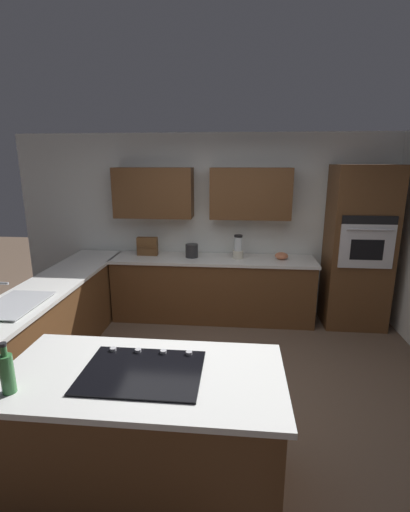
{
  "coord_description": "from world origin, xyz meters",
  "views": [
    {
      "loc": [
        -0.25,
        3.14,
        2.2
      ],
      "look_at": [
        0.15,
        -1.13,
        1.08
      ],
      "focal_mm": 25.29,
      "sensor_mm": 36.0,
      "label": 1
    }
  ],
  "objects_px": {
    "wall_oven": "(358,248)",
    "mixing_bowl": "(282,256)",
    "blender": "(238,248)",
    "oil_bottle": "(7,372)",
    "cooktop": "(142,371)",
    "sink_unit": "(13,304)",
    "kettle": "(192,251)",
    "spice_rack": "(147,246)"
  },
  "relations": [
    {
      "from": "oil_bottle",
      "to": "mixing_bowl",
      "type": "bearing_deg",
      "value": -121.02
    },
    {
      "from": "wall_oven",
      "to": "spice_rack",
      "type": "relative_size",
      "value": 7.46
    },
    {
      "from": "blender",
      "to": "spice_rack",
      "type": "height_order",
      "value": "blender"
    },
    {
      "from": "sink_unit",
      "to": "oil_bottle",
      "type": "xyz_separation_m",
      "value": [
        -0.77,
        1.24,
        0.11
      ]
    },
    {
      "from": "blender",
      "to": "kettle",
      "type": "bearing_deg",
      "value": 0.0
    },
    {
      "from": "blender",
      "to": "oil_bottle",
      "type": "bearing_deg",
      "value": 67.6
    },
    {
      "from": "blender",
      "to": "sink_unit",
      "type": "bearing_deg",
      "value": 42.9
    },
    {
      "from": "wall_oven",
      "to": "cooktop",
      "type": "relative_size",
      "value": 2.86
    },
    {
      "from": "sink_unit",
      "to": "oil_bottle",
      "type": "relative_size",
      "value": 2.21
    },
    {
      "from": "sink_unit",
      "to": "kettle",
      "type": "xyz_separation_m",
      "value": [
        -1.43,
        -1.93,
        0.08
      ]
    },
    {
      "from": "spice_rack",
      "to": "kettle",
      "type": "distance_m",
      "value": 0.65
    },
    {
      "from": "cooktop",
      "to": "mixing_bowl",
      "type": "bearing_deg",
      "value": -112.34
    },
    {
      "from": "kettle",
      "to": "oil_bottle",
      "type": "xyz_separation_m",
      "value": [
        0.66,
        3.17,
        0.04
      ]
    },
    {
      "from": "wall_oven",
      "to": "sink_unit",
      "type": "xyz_separation_m",
      "value": [
        3.68,
        1.9,
        -0.17
      ]
    },
    {
      "from": "cooktop",
      "to": "oil_bottle",
      "type": "height_order",
      "value": "oil_bottle"
    },
    {
      "from": "blender",
      "to": "wall_oven",
      "type": "bearing_deg",
      "value": 178.87
    },
    {
      "from": "wall_oven",
      "to": "oil_bottle",
      "type": "relative_size",
      "value": 6.87
    },
    {
      "from": "mixing_bowl",
      "to": "kettle",
      "type": "relative_size",
      "value": 0.96
    },
    {
      "from": "sink_unit",
      "to": "oil_bottle",
      "type": "bearing_deg",
      "value": 121.92
    },
    {
      "from": "wall_oven",
      "to": "blender",
      "type": "bearing_deg",
      "value": -1.13
    },
    {
      "from": "mixing_bowl",
      "to": "spice_rack",
      "type": "relative_size",
      "value": 0.61
    },
    {
      "from": "blender",
      "to": "mixing_bowl",
      "type": "distance_m",
      "value": 0.61
    },
    {
      "from": "cooktop",
      "to": "kettle",
      "type": "height_order",
      "value": "kettle"
    },
    {
      "from": "cooktop",
      "to": "blender",
      "type": "distance_m",
      "value": 2.96
    },
    {
      "from": "sink_unit",
      "to": "oil_bottle",
      "type": "height_order",
      "value": "oil_bottle"
    },
    {
      "from": "blender",
      "to": "mixing_bowl",
      "type": "relative_size",
      "value": 1.84
    },
    {
      "from": "wall_oven",
      "to": "mixing_bowl",
      "type": "distance_m",
      "value": 1.01
    },
    {
      "from": "wall_oven",
      "to": "mixing_bowl",
      "type": "relative_size",
      "value": 12.14
    },
    {
      "from": "mixing_bowl",
      "to": "oil_bottle",
      "type": "relative_size",
      "value": 0.57
    },
    {
      "from": "spice_rack",
      "to": "oil_bottle",
      "type": "relative_size",
      "value": 0.92
    },
    {
      "from": "cooktop",
      "to": "kettle",
      "type": "xyz_separation_m",
      "value": [
        0.06,
        -2.9,
        0.09
      ]
    },
    {
      "from": "kettle",
      "to": "wall_oven",
      "type": "bearing_deg",
      "value": 179.2
    },
    {
      "from": "oil_bottle",
      "to": "blender",
      "type": "bearing_deg",
      "value": -112.4
    },
    {
      "from": "sink_unit",
      "to": "cooktop",
      "type": "bearing_deg",
      "value": 147.07
    },
    {
      "from": "wall_oven",
      "to": "oil_bottle",
      "type": "distance_m",
      "value": 4.28
    },
    {
      "from": "blender",
      "to": "spice_rack",
      "type": "xyz_separation_m",
      "value": [
        1.3,
        -0.05,
        -0.01
      ]
    },
    {
      "from": "wall_oven",
      "to": "spice_rack",
      "type": "xyz_separation_m",
      "value": [
        2.9,
        -0.08,
        -0.06
      ]
    },
    {
      "from": "cooktop",
      "to": "spice_rack",
      "type": "relative_size",
      "value": 2.61
    },
    {
      "from": "cooktop",
      "to": "blender",
      "type": "height_order",
      "value": "blender"
    },
    {
      "from": "cooktop",
      "to": "mixing_bowl",
      "type": "distance_m",
      "value": 3.13
    },
    {
      "from": "wall_oven",
      "to": "blender",
      "type": "height_order",
      "value": "wall_oven"
    },
    {
      "from": "oil_bottle",
      "to": "spice_rack",
      "type": "bearing_deg",
      "value": -90.12
    }
  ]
}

